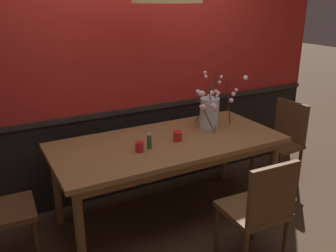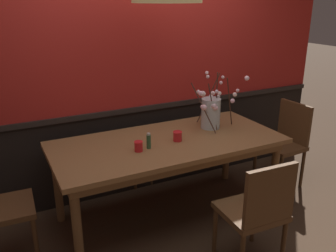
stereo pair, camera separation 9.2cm
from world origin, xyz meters
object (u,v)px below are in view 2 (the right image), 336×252
Objects in this scene: chair_near_side_right at (257,209)px; vase_with_blossoms at (211,113)px; chair_head_east_end at (286,139)px; dining_table at (168,149)px; chair_far_side_right at (155,130)px; candle_holder_nearer_center at (177,136)px; candle_holder_nearer_edge at (139,146)px; condiment_bottle at (149,141)px; chair_far_side_left at (109,140)px.

vase_with_blossoms is (0.25, 1.01, 0.42)m from chair_near_side_right.
vase_with_blossoms is at bearing 174.82° from chair_head_east_end.
vase_with_blossoms is at bearing 11.55° from dining_table.
chair_far_side_right is 1.07× the size of chair_near_side_right.
dining_table is 0.15m from candle_holder_nearer_center.
candle_holder_nearer_edge is at bearing -165.89° from vase_with_blossoms.
dining_table is at bearing 145.84° from candle_holder_nearer_center.
chair_head_east_end reaches higher than dining_table.
chair_far_side_right is 1.06× the size of chair_head_east_end.
candle_holder_nearer_edge is at bearing -121.52° from chair_far_side_right.
vase_with_blossoms is 6.26× the size of candle_holder_nearer_edge.
candle_holder_nearer_center is 0.40m from candle_holder_nearer_edge.
dining_table is at bearing 20.93° from condiment_bottle.
chair_near_side_right reaches higher than dining_table.
chair_far_side_right is (0.28, 0.88, -0.16)m from dining_table.
chair_far_side_right is 10.99× the size of candle_holder_nearer_center.
chair_head_east_end is 1.90m from chair_far_side_left.
chair_far_side_left reaches higher than candle_holder_nearer_center.
chair_far_side_left is at bearing 136.17° from vase_with_blossoms.
chair_head_east_end is at bearing 2.88° from candle_holder_nearer_center.
chair_far_side_left is at bearing 107.55° from dining_table.
candle_holder_nearer_center is at bearing 7.43° from condiment_bottle.
vase_with_blossoms is at bearing 14.11° from candle_holder_nearer_edge.
chair_head_east_end is at bearing 38.58° from chair_near_side_right.
candle_holder_nearer_center is 0.30m from condiment_bottle.
chair_near_side_right is at bearing -77.06° from candle_holder_nearer_center.
chair_near_side_right is 10.27× the size of candle_holder_nearer_center.
dining_table is 0.28m from condiment_bottle.
chair_far_side_left is at bearing 110.63° from candle_holder_nearer_center.
vase_with_blossoms is at bearing -73.64° from chair_far_side_right.
dining_table is 2.11× the size of chair_far_side_right.
dining_table is 0.94m from chair_far_side_right.
chair_far_side_left is at bearing 92.97° from condiment_bottle.
candle_holder_nearer_edge is at bearing -175.87° from chair_head_east_end.
condiment_bottle is at bearing -172.57° from candle_holder_nearer_center.
condiment_bottle reaches higher than chair_far_side_left.
candle_holder_nearer_edge is at bearing -92.99° from chair_far_side_left.
vase_with_blossoms is (-0.92, 0.08, 0.41)m from chair_head_east_end.
candle_holder_nearer_center is (-0.22, -0.93, 0.28)m from chair_far_side_right.
chair_near_side_right is 1.85m from chair_far_side_left.
candle_holder_nearer_center is (0.34, -0.91, 0.30)m from chair_far_side_left.
candle_holder_nearer_edge is at bearing 126.26° from chair_near_side_right.
chair_head_east_end is 1.79m from candle_holder_nearer_edge.
dining_table is 23.36× the size of candle_holder_nearer_edge.
chair_head_east_end is 1.67× the size of vase_with_blossoms.
chair_far_side_right is 1.77× the size of vase_with_blossoms.
chair_far_side_left is at bearing 106.96° from chair_near_side_right.
vase_with_blossoms is 4.01× the size of condiment_bottle.
vase_with_blossoms reaches higher than candle_holder_nearer_center.
candle_holder_nearer_center is (-0.44, -0.15, -0.11)m from vase_with_blossoms.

